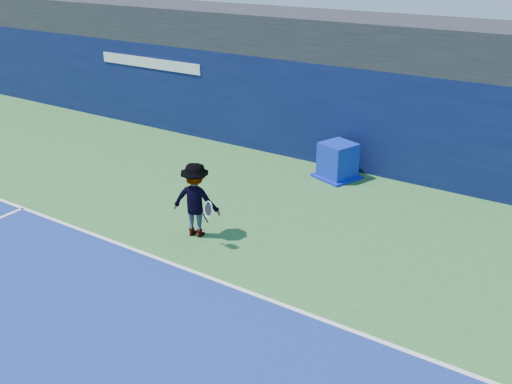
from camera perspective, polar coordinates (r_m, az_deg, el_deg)
ground at (r=10.46m, az=-19.40°, el=-13.88°), size 80.00×80.00×0.00m
baseline at (r=12.09m, az=-8.26°, el=-7.15°), size 24.00×0.10×0.01m
stadium_band at (r=17.82m, az=9.89°, el=15.00°), size 36.00×3.00×1.20m
back_wall_assembly at (r=17.36m, az=8.03°, el=7.80°), size 36.00×1.03×3.00m
equipment_cart at (r=16.33m, az=8.16°, el=2.98°), size 1.37×1.37×1.03m
tennis_player at (r=12.84m, az=-6.04°, el=-0.79°), size 1.38×0.91×1.74m
tennis_ball at (r=14.10m, az=-6.76°, el=2.51°), size 0.07×0.07×0.07m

